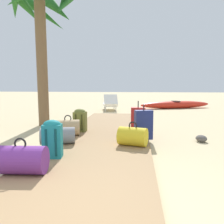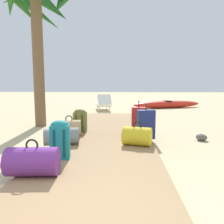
{
  "view_description": "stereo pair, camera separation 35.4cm",
  "coord_description": "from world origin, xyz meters",
  "px_view_note": "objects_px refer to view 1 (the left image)",
  "views": [
    {
      "loc": [
        0.74,
        -1.68,
        1.26
      ],
      "look_at": [
        0.1,
        4.18,
        0.55
      ],
      "focal_mm": 38.12,
      "sensor_mm": 36.0,
      "label": 1
    },
    {
      "loc": [
        0.39,
        -1.71,
        1.26
      ],
      "look_at": [
        0.1,
        4.18,
        0.55
      ],
      "focal_mm": 38.12,
      "sensor_mm": 36.0,
      "label": 2
    }
  ],
  "objects_px": {
    "lounge_chair": "(110,103)",
    "kayak": "(175,105)",
    "backpack_teal": "(52,138)",
    "suitcase_navy": "(143,125)",
    "duffel_bag_tan": "(68,128)",
    "duffel_bag_purple": "(21,160)",
    "duffel_bag_yellow": "(133,136)",
    "suitcase_red": "(138,120)",
    "duffel_bag_grey": "(58,136)",
    "backpack_olive": "(80,120)",
    "palm_tree_far_left": "(41,18)"
  },
  "relations": [
    {
      "from": "lounge_chair",
      "to": "kayak",
      "type": "xyz_separation_m",
      "value": [
        3.2,
        1.32,
        -0.14
      ]
    },
    {
      "from": "backpack_teal",
      "to": "suitcase_navy",
      "type": "bearing_deg",
      "value": 43.87
    },
    {
      "from": "backpack_teal",
      "to": "duffel_bag_tan",
      "type": "xyz_separation_m",
      "value": [
        -0.23,
        1.6,
        -0.14
      ]
    },
    {
      "from": "lounge_chair",
      "to": "duffel_bag_tan",
      "type": "bearing_deg",
      "value": -92.86
    },
    {
      "from": "duffel_bag_purple",
      "to": "duffel_bag_yellow",
      "type": "height_order",
      "value": "duffel_bag_purple"
    },
    {
      "from": "duffel_bag_yellow",
      "to": "kayak",
      "type": "relative_size",
      "value": 0.16
    },
    {
      "from": "duffel_bag_purple",
      "to": "duffel_bag_tan",
      "type": "height_order",
      "value": "duffel_bag_purple"
    },
    {
      "from": "suitcase_navy",
      "to": "suitcase_red",
      "type": "bearing_deg",
      "value": 101.27
    },
    {
      "from": "duffel_bag_grey",
      "to": "kayak",
      "type": "relative_size",
      "value": 0.19
    },
    {
      "from": "duffel_bag_purple",
      "to": "suitcase_navy",
      "type": "bearing_deg",
      "value": 52.46
    },
    {
      "from": "backpack_teal",
      "to": "suitcase_red",
      "type": "bearing_deg",
      "value": 55.77
    },
    {
      "from": "duffel_bag_grey",
      "to": "kayak",
      "type": "height_order",
      "value": "duffel_bag_grey"
    },
    {
      "from": "suitcase_navy",
      "to": "kayak",
      "type": "relative_size",
      "value": 0.2
    },
    {
      "from": "lounge_chair",
      "to": "backpack_olive",
      "type": "bearing_deg",
      "value": -91.36
    },
    {
      "from": "lounge_chair",
      "to": "duffel_bag_purple",
      "type": "bearing_deg",
      "value": -91.62
    },
    {
      "from": "suitcase_red",
      "to": "duffel_bag_yellow",
      "type": "distance_m",
      "value": 1.15
    },
    {
      "from": "duffel_bag_tan",
      "to": "backpack_olive",
      "type": "bearing_deg",
      "value": 71.07
    },
    {
      "from": "backpack_teal",
      "to": "suitcase_navy",
      "type": "distance_m",
      "value": 2.04
    },
    {
      "from": "backpack_teal",
      "to": "lounge_chair",
      "type": "xyz_separation_m",
      "value": [
        0.06,
        7.41,
        -0.07
      ]
    },
    {
      "from": "backpack_teal",
      "to": "duffel_bag_tan",
      "type": "distance_m",
      "value": 1.62
    },
    {
      "from": "duffel_bag_grey",
      "to": "palm_tree_far_left",
      "type": "distance_m",
      "value": 3.96
    },
    {
      "from": "backpack_olive",
      "to": "suitcase_navy",
      "type": "relative_size",
      "value": 0.75
    },
    {
      "from": "duffel_bag_grey",
      "to": "palm_tree_far_left",
      "type": "height_order",
      "value": "palm_tree_far_left"
    },
    {
      "from": "suitcase_red",
      "to": "duffel_bag_tan",
      "type": "bearing_deg",
      "value": -166.04
    },
    {
      "from": "suitcase_red",
      "to": "backpack_teal",
      "type": "relative_size",
      "value": 1.27
    },
    {
      "from": "duffel_bag_grey",
      "to": "backpack_olive",
      "type": "xyz_separation_m",
      "value": [
        0.14,
        1.25,
        0.13
      ]
    },
    {
      "from": "suitcase_red",
      "to": "lounge_chair",
      "type": "relative_size",
      "value": 0.47
    },
    {
      "from": "duffel_bag_tan",
      "to": "palm_tree_far_left",
      "type": "bearing_deg",
      "value": 126.4
    },
    {
      "from": "backpack_teal",
      "to": "kayak",
      "type": "relative_size",
      "value": 0.16
    },
    {
      "from": "duffel_bag_purple",
      "to": "duffel_bag_tan",
      "type": "distance_m",
      "value": 2.32
    },
    {
      "from": "backpack_olive",
      "to": "kayak",
      "type": "relative_size",
      "value": 0.15
    },
    {
      "from": "duffel_bag_grey",
      "to": "backpack_olive",
      "type": "distance_m",
      "value": 1.26
    },
    {
      "from": "duffel_bag_yellow",
      "to": "lounge_chair",
      "type": "distance_m",
      "value": 6.65
    },
    {
      "from": "suitcase_red",
      "to": "backpack_olive",
      "type": "height_order",
      "value": "suitcase_red"
    },
    {
      "from": "duffel_bag_purple",
      "to": "lounge_chair",
      "type": "height_order",
      "value": "lounge_chair"
    },
    {
      "from": "duffel_bag_purple",
      "to": "duffel_bag_tan",
      "type": "bearing_deg",
      "value": 91.47
    },
    {
      "from": "suitcase_navy",
      "to": "lounge_chair",
      "type": "xyz_separation_m",
      "value": [
        -1.41,
        5.99,
        -0.06
      ]
    },
    {
      "from": "duffel_bag_grey",
      "to": "kayak",
      "type": "bearing_deg",
      "value": 66.3
    },
    {
      "from": "duffel_bag_yellow",
      "to": "duffel_bag_tan",
      "type": "height_order",
      "value": "duffel_bag_tan"
    },
    {
      "from": "duffel_bag_purple",
      "to": "suitcase_red",
      "type": "xyz_separation_m",
      "value": [
        1.52,
        2.71,
        0.12
      ]
    },
    {
      "from": "duffel_bag_purple",
      "to": "duffel_bag_yellow",
      "type": "distance_m",
      "value": 2.13
    },
    {
      "from": "backpack_teal",
      "to": "backpack_olive",
      "type": "relative_size",
      "value": 1.08
    },
    {
      "from": "kayak",
      "to": "suitcase_navy",
      "type": "bearing_deg",
      "value": -103.74
    },
    {
      "from": "duffel_bag_grey",
      "to": "duffel_bag_tan",
      "type": "distance_m",
      "value": 0.77
    },
    {
      "from": "backpack_olive",
      "to": "duffel_bag_tan",
      "type": "distance_m",
      "value": 0.52
    },
    {
      "from": "duffel_bag_grey",
      "to": "lounge_chair",
      "type": "distance_m",
      "value": 6.58
    },
    {
      "from": "kayak",
      "to": "lounge_chair",
      "type": "bearing_deg",
      "value": -157.62
    },
    {
      "from": "duffel_bag_yellow",
      "to": "lounge_chair",
      "type": "bearing_deg",
      "value": 100.36
    },
    {
      "from": "backpack_olive",
      "to": "palm_tree_far_left",
      "type": "bearing_deg",
      "value": 139.64
    },
    {
      "from": "duffel_bag_purple",
      "to": "suitcase_red",
      "type": "relative_size",
      "value": 0.87
    }
  ]
}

